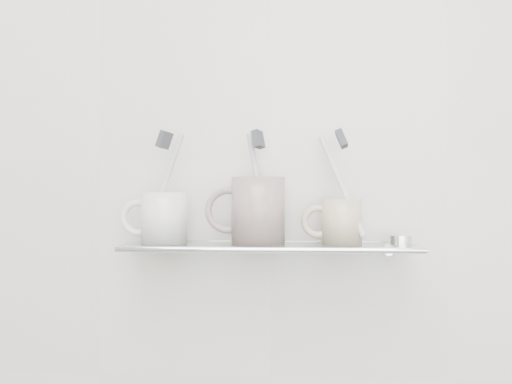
# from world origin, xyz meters

# --- Properties ---
(wall_back) EXTENTS (2.50, 0.00, 2.50)m
(wall_back) POSITION_xyz_m (0.00, 1.10, 1.25)
(wall_back) COLOR beige
(wall_back) RESTS_ON ground
(shelf_glass) EXTENTS (0.50, 0.12, 0.01)m
(shelf_glass) POSITION_xyz_m (0.00, 1.04, 1.10)
(shelf_glass) COLOR silver
(shelf_glass) RESTS_ON wall_back
(shelf_rail) EXTENTS (0.50, 0.01, 0.01)m
(shelf_rail) POSITION_xyz_m (0.00, 0.98, 1.10)
(shelf_rail) COLOR silver
(shelf_rail) RESTS_ON shelf_glass
(bracket_left) EXTENTS (0.02, 0.03, 0.02)m
(bracket_left) POSITION_xyz_m (-0.21, 1.09, 1.09)
(bracket_left) COLOR silver
(bracket_left) RESTS_ON wall_back
(bracket_right) EXTENTS (0.02, 0.03, 0.02)m
(bracket_right) POSITION_xyz_m (0.21, 1.09, 1.09)
(bracket_right) COLOR silver
(bracket_right) RESTS_ON wall_back
(mug_left) EXTENTS (0.09, 0.09, 0.09)m
(mug_left) POSITION_xyz_m (-0.18, 1.04, 1.14)
(mug_left) COLOR silver
(mug_left) RESTS_ON shelf_glass
(mug_left_handle) EXTENTS (0.07, 0.01, 0.07)m
(mug_left_handle) POSITION_xyz_m (-0.23, 1.04, 1.14)
(mug_left_handle) COLOR silver
(mug_left_handle) RESTS_ON mug_left
(toothbrush_left) EXTENTS (0.08, 0.03, 0.18)m
(toothbrush_left) POSITION_xyz_m (-0.18, 1.04, 1.20)
(toothbrush_left) COLOR silver
(toothbrush_left) RESTS_ON mug_left
(bristles_left) EXTENTS (0.03, 0.03, 0.03)m
(bristles_left) POSITION_xyz_m (-0.18, 1.04, 1.28)
(bristles_left) COLOR #35373C
(bristles_left) RESTS_ON toothbrush_left
(mug_center) EXTENTS (0.12, 0.12, 0.12)m
(mug_center) POSITION_xyz_m (-0.02, 1.04, 1.16)
(mug_center) COLOR silver
(mug_center) RESTS_ON shelf_glass
(mug_center_handle) EXTENTS (0.08, 0.01, 0.08)m
(mug_center_handle) POSITION_xyz_m (-0.07, 1.04, 1.16)
(mug_center_handle) COLOR silver
(mug_center_handle) RESTS_ON mug_center
(toothbrush_center) EXTENTS (0.05, 0.05, 0.19)m
(toothbrush_center) POSITION_xyz_m (-0.02, 1.04, 1.20)
(toothbrush_center) COLOR #9E9EAA
(toothbrush_center) RESTS_ON mug_center
(bristles_center) EXTENTS (0.03, 0.03, 0.03)m
(bristles_center) POSITION_xyz_m (-0.02, 1.04, 1.28)
(bristles_center) COLOR #35373C
(bristles_center) RESTS_ON toothbrush_center
(mug_right) EXTENTS (0.07, 0.07, 0.08)m
(mug_right) POSITION_xyz_m (0.12, 1.04, 1.14)
(mug_right) COLOR beige
(mug_right) RESTS_ON shelf_glass
(mug_right_handle) EXTENTS (0.06, 0.01, 0.06)m
(mug_right_handle) POSITION_xyz_m (0.08, 1.04, 1.14)
(mug_right_handle) COLOR beige
(mug_right_handle) RESTS_ON mug_right
(toothbrush_right) EXTENTS (0.08, 0.06, 0.18)m
(toothbrush_right) POSITION_xyz_m (0.12, 1.04, 1.20)
(toothbrush_right) COLOR silver
(toothbrush_right) RESTS_ON mug_right
(bristles_right) EXTENTS (0.02, 0.03, 0.04)m
(bristles_right) POSITION_xyz_m (0.12, 1.04, 1.28)
(bristles_right) COLOR #35373C
(bristles_right) RESTS_ON toothbrush_right
(chrome_cap) EXTENTS (0.04, 0.04, 0.02)m
(chrome_cap) POSITION_xyz_m (0.22, 1.04, 1.11)
(chrome_cap) COLOR silver
(chrome_cap) RESTS_ON shelf_glass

